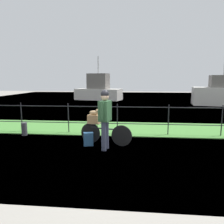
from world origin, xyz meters
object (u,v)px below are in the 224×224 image
at_px(bicycle_main, 105,134).
at_px(wooden_crate, 94,119).
at_px(cyclist_person, 105,114).
at_px(mooring_bollard, 24,129).
at_px(backpack_on_paving, 88,139).
at_px(moored_boat_near, 98,90).
at_px(terrier_dog, 95,112).
at_px(moored_boat_mid, 222,94).

distance_m(bicycle_main, wooden_crate, 0.56).
bearing_deg(cyclist_person, mooring_bollard, 157.67).
height_order(backpack_on_paving, moored_boat_near, moored_boat_near).
relative_size(cyclist_person, moored_boat_near, 0.36).
xyz_separation_m(cyclist_person, moored_boat_near, (-2.51, 14.63, -0.10)).
bearing_deg(bicycle_main, cyclist_person, -82.79).
bearing_deg(wooden_crate, mooring_bollard, 165.38).
height_order(terrier_dog, moored_boat_near, moored_boat_near).
xyz_separation_m(cyclist_person, mooring_bollard, (-3.03, 1.24, -0.78)).
height_order(bicycle_main, moored_boat_near, moored_boat_near).
relative_size(bicycle_main, mooring_bollard, 3.53).
bearing_deg(bicycle_main, terrier_dog, 166.53).
bearing_deg(moored_boat_mid, mooring_bollard, -136.78).
relative_size(terrier_dog, mooring_bollard, 0.72).
bearing_deg(moored_boat_mid, bicycle_main, -125.48).
bearing_deg(terrier_dog, moored_boat_mid, 53.18).
relative_size(wooden_crate, backpack_on_paving, 0.87).
bearing_deg(moored_boat_near, moored_boat_mid, -18.45).
distance_m(wooden_crate, backpack_on_paving, 0.63).
height_order(mooring_bollard, moored_boat_mid, moored_boat_mid).
bearing_deg(wooden_crate, bicycle_main, -13.47).
bearing_deg(cyclist_person, moored_boat_near, 99.72).
distance_m(mooring_bollard, moored_boat_near, 13.42).
distance_m(terrier_dog, cyclist_person, 0.68).
xyz_separation_m(backpack_on_paving, moored_boat_near, (-1.97, 14.34, 0.71)).
bearing_deg(moored_boat_near, mooring_bollard, -92.23).
distance_m(wooden_crate, cyclist_person, 0.74).
bearing_deg(bicycle_main, backpack_on_paving, -159.64).
height_order(wooden_crate, moored_boat_mid, moored_boat_mid).
relative_size(cyclist_person, moored_boat_mid, 0.37).
distance_m(terrier_dog, moored_boat_mid, 13.37).
relative_size(terrier_dog, cyclist_person, 0.19).
xyz_separation_m(wooden_crate, backpack_on_paving, (-0.13, -0.26, -0.56)).
bearing_deg(terrier_dog, mooring_bollard, 165.39).
distance_m(cyclist_person, moored_boat_near, 14.85).
distance_m(moored_boat_near, moored_boat_mid, 10.68).
relative_size(mooring_bollard, moored_boat_mid, 0.10).
distance_m(bicycle_main, moored_boat_near, 14.38).
distance_m(backpack_on_paving, mooring_bollard, 2.66).
bearing_deg(terrier_dog, bicycle_main, -13.47).
xyz_separation_m(backpack_on_paving, mooring_bollard, (-2.49, 0.95, 0.03)).
xyz_separation_m(bicycle_main, moored_boat_mid, (7.68, 10.78, 0.55)).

